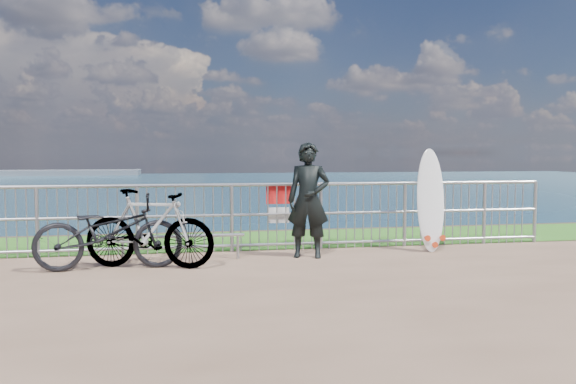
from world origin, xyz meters
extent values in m
plane|color=#2B6C1D|center=(0.00, 2.70, 0.01)|extent=(120.00, 120.00, 0.00)
cube|color=brown|center=(0.00, 3.90, -2.50)|extent=(120.00, 0.30, 5.00)
plane|color=navy|center=(0.00, 90.00, -5.00)|extent=(260.00, 260.00, 0.00)
cube|color=#565E68|center=(-50.00, 168.00, -4.25)|extent=(70.00, 12.00, 1.50)
cylinder|color=#989BA0|center=(0.00, 1.60, 1.10)|extent=(10.00, 0.06, 0.06)
cylinder|color=#989BA0|center=(0.00, 1.60, 0.61)|extent=(10.00, 0.05, 0.05)
cylinder|color=#989BA0|center=(0.00, 1.60, 0.10)|extent=(10.00, 0.05, 0.05)
cylinder|color=#989BA0|center=(-3.50, 1.60, 0.55)|extent=(0.06, 0.06, 1.10)
cylinder|color=#989BA0|center=(-2.00, 1.60, 0.55)|extent=(0.06, 0.06, 1.10)
cylinder|color=#989BA0|center=(-0.50, 1.60, 0.55)|extent=(0.06, 0.06, 1.10)
cylinder|color=#989BA0|center=(1.00, 1.60, 0.55)|extent=(0.06, 0.06, 1.10)
cylinder|color=#989BA0|center=(2.50, 1.60, 0.55)|extent=(0.06, 0.06, 1.10)
cylinder|color=#989BA0|center=(4.00, 1.60, 0.55)|extent=(0.06, 0.06, 1.10)
cylinder|color=#989BA0|center=(5.00, 1.60, 0.55)|extent=(0.06, 0.06, 1.10)
cube|color=red|center=(0.29, 1.66, 0.92)|extent=(0.42, 0.02, 0.30)
cube|color=white|center=(0.29, 1.66, 0.92)|extent=(0.38, 0.01, 0.08)
cube|color=white|center=(0.29, 1.66, 0.58)|extent=(0.36, 0.02, 0.26)
imported|color=black|center=(0.63, 0.89, 0.89)|extent=(0.75, 0.60, 1.79)
ellipsoid|color=silver|center=(2.74, 1.10, 0.85)|extent=(0.52, 0.48, 1.71)
cone|color=red|center=(2.61, 0.98, 0.24)|extent=(0.10, 0.19, 0.10)
cone|color=red|center=(2.87, 0.98, 0.24)|extent=(0.10, 0.19, 0.10)
cone|color=red|center=(2.74, 0.98, 0.13)|extent=(0.10, 0.19, 0.10)
imported|color=black|center=(-2.30, 0.48, 0.53)|extent=(2.03, 0.80, 1.05)
imported|color=black|center=(-1.75, 0.48, 0.56)|extent=(1.93, 1.03, 1.12)
cylinder|color=#989BA0|center=(-1.31, 0.96, 0.37)|extent=(1.91, 0.05, 0.05)
cylinder|color=#989BA0|center=(-2.17, 0.96, 0.19)|extent=(0.04, 0.04, 0.37)
cylinder|color=#989BA0|center=(-0.46, 0.96, 0.19)|extent=(0.04, 0.04, 0.37)
camera|label=1|loc=(-1.23, -7.56, 1.62)|focal=35.00mm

